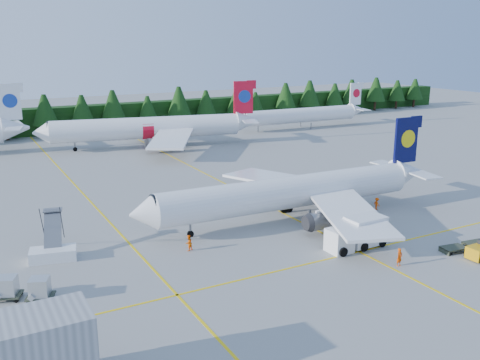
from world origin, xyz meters
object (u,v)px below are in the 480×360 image
airliner_navy (283,194)px  service_truck (356,233)px  airstairs (53,250)px  airliner_red (144,128)px

airliner_navy → service_truck: airliner_navy is taller
airstairs → service_truck: size_ratio=0.99×
airliner_red → airstairs: (-26.18, -49.38, -2.95)m
airliner_navy → airstairs: size_ratio=5.93×
airliner_navy → airstairs: 26.31m
airstairs → service_truck: (28.20, -12.17, 0.71)m
airliner_red → service_truck: (2.02, -61.55, -2.23)m
airliner_red → service_truck: airliner_red is taller
airliner_navy → service_truck: (2.05, -10.69, -1.81)m
airliner_red → service_truck: 61.62m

